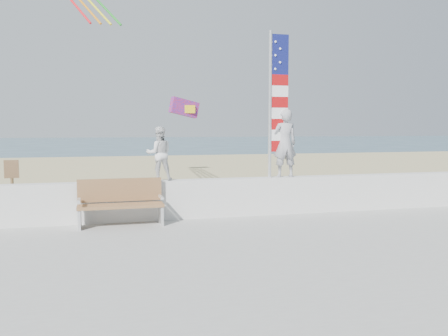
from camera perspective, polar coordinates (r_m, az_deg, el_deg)
The scene contains 10 objects.
ground at distance 9.43m, azimuth 1.69°, elevation -9.12°, with size 220.00×220.00×0.00m, color #2F4D5E.
sand at distance 18.10m, azimuth -6.55°, elevation -2.29°, with size 90.00×40.00×0.08m, color tan.
boardwalk at distance 5.86m, azimuth 13.55°, elevation -16.79°, with size 50.00×12.40×0.10m, color #A2A29D.
seawall at distance 11.21m, azimuth -1.26°, elevation -3.61°, with size 30.00×0.35×0.90m, color silver.
adult at distance 11.65m, azimuth 7.32°, elevation 2.96°, with size 0.60×0.39×1.65m, color #98979D.
child at distance 10.87m, azimuth -7.81°, elevation 1.71°, with size 0.59×0.46×1.22m, color silver.
bench at distance 10.44m, azimuth -12.33°, elevation -4.02°, with size 1.80×0.57×1.00m.
flag at distance 11.57m, azimuth 6.17°, elevation 8.36°, with size 0.50×0.08×3.50m.
parafoil_kite at distance 14.57m, azimuth -4.72°, elevation 7.22°, with size 0.97×0.45×0.65m.
sign at distance 12.02m, azimuth -24.13°, elevation -1.94°, with size 0.32×0.07×1.46m.
Camera 1 is at (-2.64, -8.77, 2.27)m, focal length 38.00 mm.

